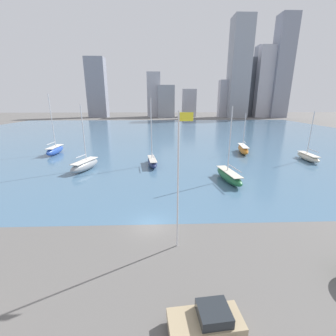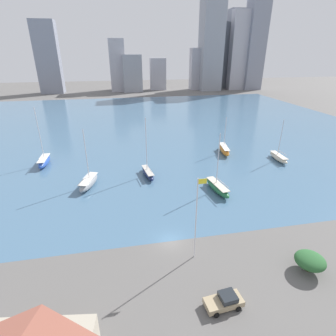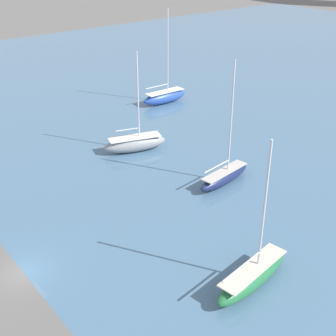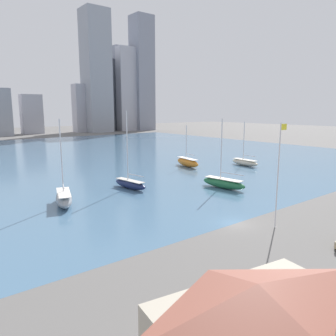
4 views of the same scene
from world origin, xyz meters
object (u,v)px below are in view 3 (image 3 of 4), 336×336
at_px(sailboat_navy, 224,176).
at_px(sailboat_green, 253,275).
at_px(sailboat_blue, 165,97).
at_px(sailboat_gray, 135,143).

relative_size(sailboat_navy, sailboat_green, 1.11).
distance_m(sailboat_blue, sailboat_navy, 27.79).
relative_size(sailboat_blue, sailboat_green, 1.19).
relative_size(sailboat_blue, sailboat_navy, 1.08).
bearing_deg(sailboat_navy, sailboat_gray, -175.60).
distance_m(sailboat_blue, sailboat_green, 44.27).
bearing_deg(sailboat_green, sailboat_blue, 142.60).
bearing_deg(sailboat_green, sailboat_gray, 156.58).
xyz_separation_m(sailboat_navy, sailboat_green, (13.34, -10.10, 0.05)).
height_order(sailboat_blue, sailboat_green, sailboat_blue).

